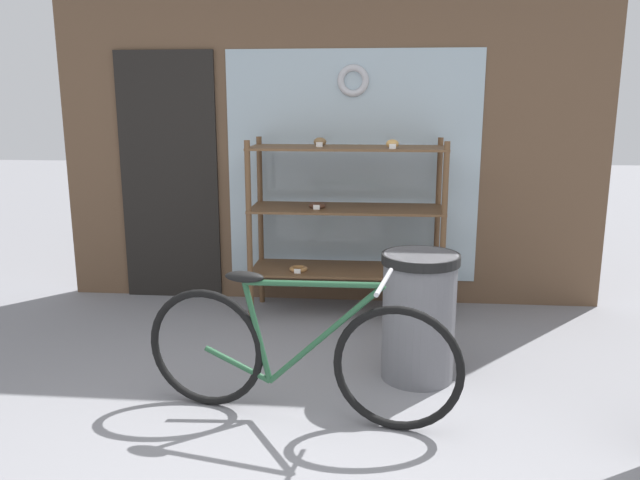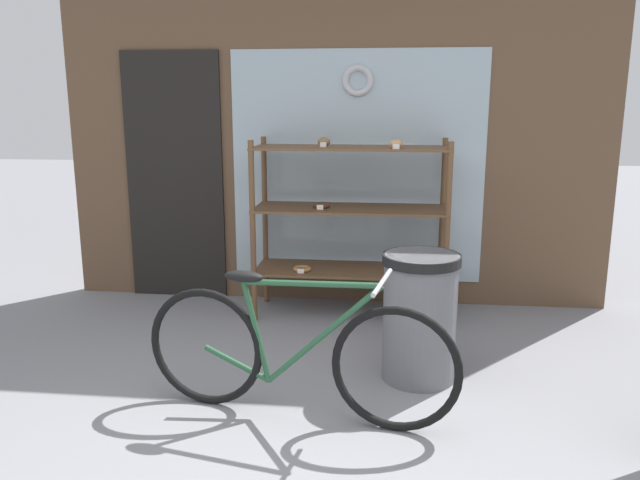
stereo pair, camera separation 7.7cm
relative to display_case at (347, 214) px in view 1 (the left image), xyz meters
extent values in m
cube|color=brown|center=(-0.18, 0.41, 0.81)|extent=(4.55, 0.08, 3.28)
cube|color=#A3B7C1|center=(0.02, 0.36, 0.32)|extent=(2.08, 0.02, 1.90)
cube|color=black|center=(-1.54, 0.35, 0.22)|extent=(0.84, 0.03, 2.10)
torus|color=#B7B7BC|center=(0.02, 0.34, 1.02)|extent=(0.26, 0.06, 0.26)
cylinder|color=brown|center=(-0.73, -0.23, -0.12)|extent=(0.04, 0.04, 1.41)
cylinder|color=brown|center=(0.73, -0.23, -0.12)|extent=(0.04, 0.04, 1.41)
cylinder|color=brown|center=(-0.73, 0.24, -0.12)|extent=(0.04, 0.04, 1.41)
cylinder|color=brown|center=(0.73, 0.24, -0.12)|extent=(0.04, 0.04, 1.41)
cube|color=brown|center=(0.00, 0.01, -0.46)|extent=(1.51, 0.52, 0.02)
cube|color=brown|center=(0.00, 0.01, 0.04)|extent=(1.51, 0.52, 0.02)
cube|color=brown|center=(0.00, 0.01, 0.51)|extent=(1.51, 0.52, 0.02)
ellipsoid|color=brown|center=(-0.21, 0.02, 0.56)|extent=(0.10, 0.08, 0.07)
cube|color=white|center=(-0.21, -0.04, 0.54)|extent=(0.05, 0.00, 0.04)
torus|color=#B27A42|center=(-0.37, -0.10, -0.43)|extent=(0.14, 0.14, 0.03)
cube|color=white|center=(-0.37, -0.18, -0.43)|extent=(0.05, 0.00, 0.04)
cylinder|color=#7A995B|center=(0.53, -0.14, -0.40)|extent=(0.11, 0.11, 0.08)
cube|color=white|center=(0.53, -0.20, -0.43)|extent=(0.05, 0.00, 0.04)
ellipsoid|color=tan|center=(0.34, -0.14, 0.55)|extent=(0.09, 0.08, 0.07)
cube|color=white|center=(0.34, -0.19, 0.54)|extent=(0.05, 0.00, 0.04)
torus|color=#4C2D1E|center=(-0.23, -0.03, 0.07)|extent=(0.14, 0.14, 0.04)
cube|color=white|center=(-0.23, -0.11, 0.07)|extent=(0.05, 0.00, 0.04)
torus|color=black|center=(-0.71, -1.62, -0.48)|extent=(0.68, 0.16, 0.68)
torus|color=black|center=(0.35, -1.80, -0.48)|extent=(0.68, 0.16, 0.68)
cylinder|color=#235133|center=(-0.03, -1.74, -0.34)|extent=(0.64, 0.14, 0.62)
cylinder|color=#235133|center=(-0.10, -1.72, -0.06)|extent=(0.75, 0.16, 0.07)
cylinder|color=#235133|center=(-0.40, -1.67, -0.36)|extent=(0.17, 0.06, 0.56)
cylinder|color=#235133|center=(-0.52, -1.65, -0.56)|extent=(0.39, 0.10, 0.18)
ellipsoid|color=black|center=(-0.47, -1.66, -0.05)|extent=(0.23, 0.13, 0.06)
cylinder|color=#B2B2B7|center=(0.27, -1.79, -0.02)|extent=(0.10, 0.46, 0.02)
cylinder|color=slate|center=(0.50, -1.15, -0.43)|extent=(0.45, 0.45, 0.79)
cylinder|color=black|center=(0.50, -1.15, -0.06)|extent=(0.47, 0.47, 0.06)
camera|label=1|loc=(0.22, -4.81, 0.86)|focal=35.00mm
camera|label=2|loc=(0.30, -4.81, 0.86)|focal=35.00mm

